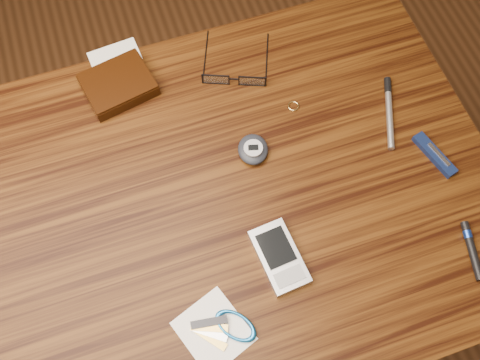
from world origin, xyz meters
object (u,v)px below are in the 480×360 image
(eyeglasses, at_px, (234,77))
(silver_pen, at_px, (389,107))
(pedometer, at_px, (253,149))
(notepad_keys, at_px, (224,328))
(desk, at_px, (210,223))
(pda_phone, at_px, (279,257))
(pocket_knife, at_px, (435,155))
(wallet_and_card, at_px, (118,84))

(eyeglasses, xyz_separation_m, silver_pen, (0.25, -0.15, -0.01))
(pedometer, relative_size, notepad_keys, 0.54)
(desk, distance_m, notepad_keys, 0.23)
(desk, bearing_deg, pda_phone, -57.92)
(pda_phone, bearing_deg, pedometer, 83.03)
(pocket_knife, bearing_deg, desk, 173.74)
(wallet_and_card, height_order, notepad_keys, wallet_and_card)
(pda_phone, bearing_deg, wallet_and_card, 112.52)
(wallet_and_card, bearing_deg, eyeglasses, -14.75)
(notepad_keys, relative_size, pocket_knife, 1.40)
(pda_phone, distance_m, pocket_knife, 0.33)
(desk, distance_m, silver_pen, 0.39)
(desk, height_order, eyeglasses, eyeglasses)
(pda_phone, distance_m, silver_pen, 0.35)
(desk, height_order, wallet_and_card, wallet_and_card)
(wallet_and_card, xyz_separation_m, pda_phone, (0.17, -0.40, -0.00))
(desk, height_order, pda_phone, pda_phone)
(wallet_and_card, height_order, eyeglasses, same)
(pocket_knife, bearing_deg, pda_phone, -165.11)
(desk, xyz_separation_m, pedometer, (0.10, 0.07, 0.11))
(eyeglasses, height_order, notepad_keys, eyeglasses)
(desk, xyz_separation_m, notepad_keys, (-0.04, -0.21, 0.11))
(eyeglasses, height_order, pda_phone, eyeglasses)
(desk, bearing_deg, wallet_and_card, 107.42)
(desk, bearing_deg, eyeglasses, 60.84)
(desk, bearing_deg, pocket_knife, -6.26)
(eyeglasses, xyz_separation_m, pocket_knife, (0.28, -0.26, -0.01))
(desk, height_order, pedometer, pedometer)
(pedometer, height_order, pocket_knife, pedometer)
(desk, bearing_deg, notepad_keys, -99.88)
(pedometer, bearing_deg, notepad_keys, -117.42)
(pedometer, height_order, notepad_keys, pedometer)
(desk, distance_m, pedometer, 0.17)
(pocket_knife, bearing_deg, pedometer, 159.78)
(pda_phone, xyz_separation_m, pocket_knife, (0.32, 0.09, -0.00))
(eyeglasses, height_order, silver_pen, eyeglasses)
(silver_pen, bearing_deg, pda_phone, -145.25)
(notepad_keys, distance_m, silver_pen, 0.49)
(pedometer, xyz_separation_m, pocket_knife, (0.30, -0.11, -0.00))
(pda_phone, bearing_deg, pocket_knife, 14.89)
(notepad_keys, relative_size, silver_pen, 0.95)
(silver_pen, bearing_deg, pocket_knife, -73.63)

